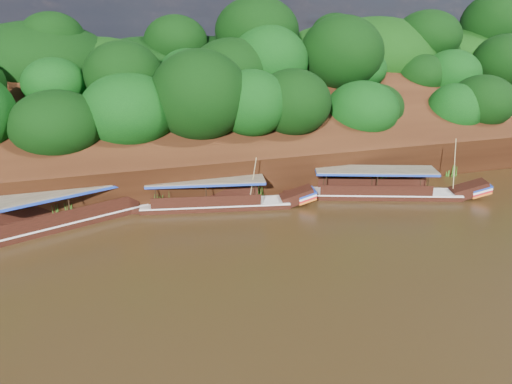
# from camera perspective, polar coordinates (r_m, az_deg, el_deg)

# --- Properties ---
(ground) EXTENTS (160.00, 160.00, 0.00)m
(ground) POSITION_cam_1_polar(r_m,az_deg,el_deg) (32.72, 3.33, -6.29)
(ground) COLOR black
(ground) RESTS_ON ground
(riverbank) EXTENTS (120.00, 30.06, 19.40)m
(riverbank) POSITION_cam_1_polar(r_m,az_deg,el_deg) (52.75, -5.96, 5.58)
(riverbank) COLOR black
(riverbank) RESTS_ON ground
(boat_0) EXTENTS (14.68, 7.09, 5.74)m
(boat_0) POSITION_cam_1_polar(r_m,az_deg,el_deg) (43.14, 15.34, 0.14)
(boat_0) COLOR black
(boat_0) RESTS_ON ground
(boat_1) EXTENTS (13.86, 4.83, 4.74)m
(boat_1) POSITION_cam_1_polar(r_m,az_deg,el_deg) (39.37, -3.62, -1.02)
(boat_1) COLOR black
(boat_1) RESTS_ON ground
(boat_2) EXTENTS (16.76, 8.18, 6.31)m
(boat_2) POSITION_cam_1_polar(r_m,az_deg,el_deg) (39.03, -18.50, -2.07)
(boat_2) COLOR black
(boat_2) RESTS_ON ground
(reeds) EXTENTS (51.28, 2.26, 2.12)m
(reeds) POSITION_cam_1_polar(r_m,az_deg,el_deg) (39.99, -5.65, -0.24)
(reeds) COLOR #2B5D17
(reeds) RESTS_ON ground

